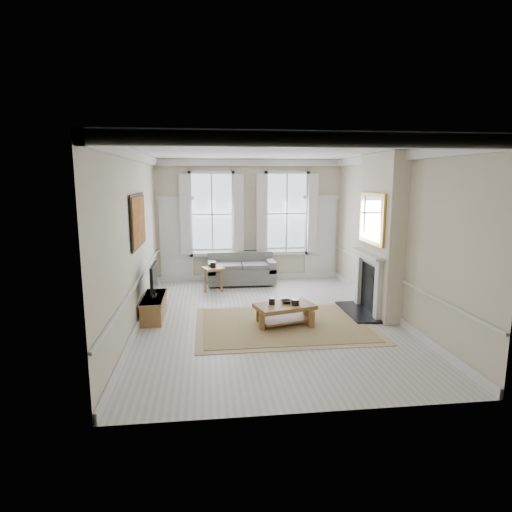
{
  "coord_description": "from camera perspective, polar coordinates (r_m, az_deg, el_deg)",
  "views": [
    {
      "loc": [
        -1.24,
        -8.37,
        2.87
      ],
      "look_at": [
        -0.18,
        0.5,
        1.25
      ],
      "focal_mm": 30.0,
      "sensor_mm": 36.0,
      "label": 1
    }
  ],
  "objects": [
    {
      "name": "door_left",
      "position": [
        12.08,
        -10.57,
        1.92
      ],
      "size": [
        0.9,
        0.08,
        2.3
      ],
      "primitive_type": "cube",
      "color": "silver",
      "rests_on": "floor"
    },
    {
      "name": "fireplace",
      "position": [
        9.48,
        14.71,
        -3.1
      ],
      "size": [
        0.21,
        1.45,
        1.33
      ],
      "color": "silver",
      "rests_on": "floor"
    },
    {
      "name": "mirror",
      "position": [
        9.27,
        15.14,
        4.86
      ],
      "size": [
        0.06,
        1.26,
        1.06
      ],
      "primitive_type": "cube",
      "color": "gold",
      "rests_on": "chimney_breast"
    },
    {
      "name": "bowl",
      "position": [
        8.59,
        4.07,
        -6.09
      ],
      "size": [
        0.28,
        0.28,
        0.06
      ],
      "primitive_type": "imported",
      "rotation": [
        0.0,
        0.0,
        0.24
      ],
      "color": "black",
      "rests_on": "coffee_table"
    },
    {
      "name": "ceramic_pot_a",
      "position": [
        8.48,
        2.13,
        -6.04
      ],
      "size": [
        0.12,
        0.12,
        0.12
      ],
      "primitive_type": "cylinder",
      "color": "black",
      "rests_on": "coffee_table"
    },
    {
      "name": "side_table",
      "position": [
        11.13,
        -5.74,
        -2.09
      ],
      "size": [
        0.63,
        0.63,
        0.61
      ],
      "rotation": [
        0.0,
        0.0,
        0.33
      ],
      "color": "olive",
      "rests_on": "floor"
    },
    {
      "name": "left_wall",
      "position": [
        8.56,
        -15.88,
        2.03
      ],
      "size": [
        0.0,
        7.2,
        7.2
      ],
      "primitive_type": "plane",
      "rotation": [
        1.57,
        0.0,
        1.57
      ],
      "color": "beige",
      "rests_on": "floor"
    },
    {
      "name": "right_wall",
      "position": [
        9.28,
        17.73,
        2.55
      ],
      "size": [
        0.0,
        7.2,
        7.2
      ],
      "primitive_type": "plane",
      "rotation": [
        1.57,
        0.0,
        -1.57
      ],
      "color": "beige",
      "rests_on": "floor"
    },
    {
      "name": "back_wall",
      "position": [
        12.09,
        -0.88,
        4.73
      ],
      "size": [
        5.2,
        0.0,
        5.2
      ],
      "primitive_type": "plane",
      "rotation": [
        1.57,
        0.0,
        0.0
      ],
      "color": "beige",
      "rests_on": "floor"
    },
    {
      "name": "tv",
      "position": [
        9.06,
        -13.46,
        -2.86
      ],
      "size": [
        0.08,
        0.9,
        0.68
      ],
      "color": "black",
      "rests_on": "tv_stand"
    },
    {
      "name": "door_right",
      "position": [
        12.49,
        8.55,
        2.25
      ],
      "size": [
        0.9,
        0.08,
        2.3
      ],
      "primitive_type": "cube",
      "color": "silver",
      "rests_on": "floor"
    },
    {
      "name": "painting",
      "position": [
        8.81,
        -15.43,
        4.57
      ],
      "size": [
        0.05,
        1.66,
        1.06
      ],
      "primitive_type": "cube",
      "color": "#B67B1F",
      "rests_on": "left_wall"
    },
    {
      "name": "coffee_table",
      "position": [
        8.52,
        3.85,
        -6.98
      ],
      "size": [
        1.27,
        0.94,
        0.42
      ],
      "rotation": [
        0.0,
        0.0,
        0.27
      ],
      "color": "olive",
      "rests_on": "rug"
    },
    {
      "name": "floor",
      "position": [
        8.93,
        1.57,
        -8.46
      ],
      "size": [
        7.2,
        7.2,
        0.0
      ],
      "primitive_type": "plane",
      "color": "#B7B5AD",
      "rests_on": "ground"
    },
    {
      "name": "chimney_breast",
      "position": [
        9.39,
        16.26,
        2.72
      ],
      "size": [
        0.35,
        1.7,
        3.38
      ],
      "primitive_type": "cube",
      "color": "beige",
      "rests_on": "floor"
    },
    {
      "name": "rug",
      "position": [
        8.62,
        3.82,
        -9.1
      ],
      "size": [
        3.5,
        2.6,
        0.02
      ],
      "primitive_type": "cube",
      "color": "#947A4C",
      "rests_on": "floor"
    },
    {
      "name": "window_left",
      "position": [
        11.96,
        -5.89,
        5.58
      ],
      "size": [
        1.26,
        0.2,
        2.2
      ],
      "primitive_type": null,
      "color": "#B2BCC6",
      "rests_on": "back_wall"
    },
    {
      "name": "ceramic_pot_b",
      "position": [
        8.47,
        5.26,
        -6.14
      ],
      "size": [
        0.16,
        0.16,
        0.11
      ],
      "primitive_type": "cylinder",
      "color": "black",
      "rests_on": "coffee_table"
    },
    {
      "name": "window_right",
      "position": [
        12.17,
        4.09,
        5.69
      ],
      "size": [
        1.26,
        0.2,
        2.2
      ],
      "primitive_type": null,
      "color": "#B2BCC6",
      "rests_on": "back_wall"
    },
    {
      "name": "ceiling",
      "position": [
        8.48,
        1.68,
        13.86
      ],
      "size": [
        7.2,
        7.2,
        0.0
      ],
      "primitive_type": "plane",
      "rotation": [
        3.14,
        0.0,
        0.0
      ],
      "color": "white",
      "rests_on": "back_wall"
    },
    {
      "name": "sofa",
      "position": [
        11.79,
        -1.98,
        -2.03
      ],
      "size": [
        1.82,
        0.88,
        0.85
      ],
      "color": "slate",
      "rests_on": "floor"
    },
    {
      "name": "tv_stand",
      "position": [
        9.22,
        -13.44,
        -6.64
      ],
      "size": [
        0.41,
        1.28,
        0.46
      ],
      "primitive_type": "cube",
      "color": "olive",
      "rests_on": "floor"
    },
    {
      "name": "hearth",
      "position": [
        9.59,
        13.39,
        -7.26
      ],
      "size": [
        0.55,
        1.5,
        0.05
      ],
      "primitive_type": "cube",
      "color": "black",
      "rests_on": "floor"
    }
  ]
}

